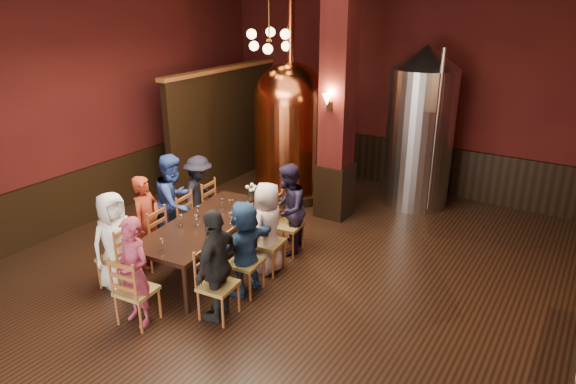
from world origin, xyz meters
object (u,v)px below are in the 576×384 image
Objects in this scene: dining_table at (207,226)px; person_0 at (115,241)px; steel_vessel at (420,128)px; copper_kettle at (291,129)px; person_2 at (174,202)px; rose_vase at (251,190)px; person_1 at (147,222)px.

person_0 reaches higher than dining_table.
steel_vessel is at bearing -18.72° from person_0.
dining_table is at bearing -80.09° from copper_kettle.
person_2 is 0.42× the size of copper_kettle.
rose_vase is (0.95, 0.77, 0.15)m from person_2.
person_0 is at bearing -130.36° from dining_table.
person_2 reaches higher than person_0.
person_1 reaches higher than rose_vase.
person_1 reaches higher than dining_table.
rose_vase reaches higher than dining_table.
steel_vessel reaches higher than person_0.
copper_kettle reaches higher than steel_vessel.
copper_kettle is at bearing 105.98° from rose_vase.
dining_table is at bearing -27.71° from person_0.
copper_kettle reaches higher than person_2.
copper_kettle reaches higher than person_0.
person_1 is 5.32m from steel_vessel.
person_0 is 0.46× the size of steel_vessel.
steel_vessel is 3.62m from rose_vase.
copper_kettle reaches higher than rose_vase.
copper_kettle is (0.24, 3.66, 0.67)m from person_1.
dining_table is 1.57× the size of person_2.
dining_table is at bearing -94.03° from rose_vase.
dining_table is at bearing -120.88° from person_2.
person_1 is 0.38× the size of copper_kettle.
steel_vessel is (2.31, 0.93, 0.14)m from copper_kettle.
person_0 is (-0.74, -1.08, 0.02)m from dining_table.
dining_table is 0.91m from person_1.
person_2 reaches higher than rose_vase.
steel_vessel is at bearing 62.05° from rose_vase.
copper_kettle is (-0.57, 3.24, 0.70)m from dining_table.
person_1 is (-0.07, 0.67, 0.01)m from person_0.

